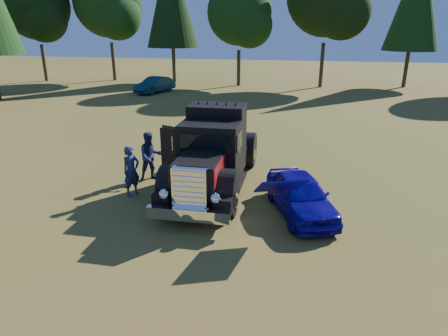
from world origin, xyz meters
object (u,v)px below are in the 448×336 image
at_px(hotrod_coupe, 300,195).
at_px(diamond_t_truck, 212,156).
at_px(distant_teal_car, 155,85).
at_px(spectator_near, 131,171).
at_px(spectator_far, 151,156).

bearing_deg(hotrod_coupe, diamond_t_truck, 155.48).
distance_m(hotrod_coupe, distant_teal_car, 25.81).
height_order(spectator_near, distant_teal_car, spectator_near).
height_order(hotrod_coupe, spectator_near, hotrod_coupe).
xyz_separation_m(hotrod_coupe, spectator_near, (-5.90, 0.37, 0.26)).
relative_size(spectator_far, distant_teal_car, 0.46).
xyz_separation_m(spectator_near, distant_teal_car, (-7.20, 21.87, -0.22)).
bearing_deg(spectator_near, spectator_far, 27.85).
bearing_deg(hotrod_coupe, distant_teal_car, 120.49).
height_order(hotrod_coupe, spectator_far, spectator_far).
distance_m(diamond_t_truck, distant_teal_car, 23.01).
height_order(diamond_t_truck, spectator_far, diamond_t_truck).
bearing_deg(distant_teal_car, spectator_near, -51.85).
bearing_deg(distant_teal_car, diamond_t_truck, -44.63).
xyz_separation_m(diamond_t_truck, spectator_near, (-2.68, -1.10, -0.37)).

